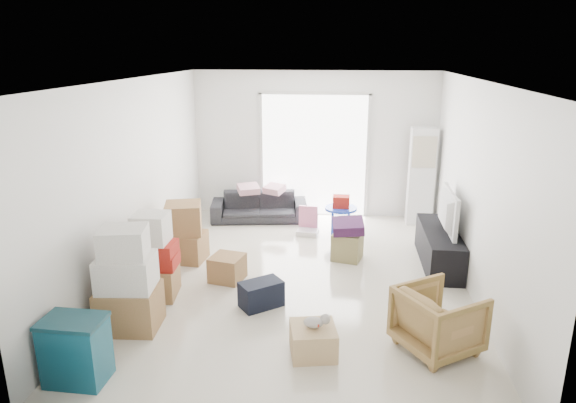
{
  "coord_description": "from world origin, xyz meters",
  "views": [
    {
      "loc": [
        0.58,
        -6.48,
        3.08
      ],
      "look_at": [
        -0.18,
        0.2,
        1.07
      ],
      "focal_mm": 32.0,
      "sensor_mm": 36.0,
      "label": 1
    }
  ],
  "objects_px": {
    "ac_tower": "(421,177)",
    "ottoman": "(347,246)",
    "kids_table": "(341,207)",
    "armchair": "(439,317)",
    "tv_console": "(439,247)",
    "storage_bins": "(76,350)",
    "wood_crate": "(313,340)",
    "sofa": "(259,202)",
    "television": "(441,226)"
  },
  "relations": [
    {
      "from": "ac_tower",
      "to": "ottoman",
      "type": "bearing_deg",
      "value": -125.2
    },
    {
      "from": "ottoman",
      "to": "kids_table",
      "type": "xyz_separation_m",
      "value": [
        -0.12,
        1.1,
        0.28
      ]
    },
    {
      "from": "ac_tower",
      "to": "armchair",
      "type": "relative_size",
      "value": 2.3
    },
    {
      "from": "tv_console",
      "to": "ottoman",
      "type": "distance_m",
      "value": 1.34
    },
    {
      "from": "ac_tower",
      "to": "tv_console",
      "type": "height_order",
      "value": "ac_tower"
    },
    {
      "from": "storage_bins",
      "to": "ottoman",
      "type": "distance_m",
      "value": 4.18
    },
    {
      "from": "tv_console",
      "to": "armchair",
      "type": "xyz_separation_m",
      "value": [
        -0.39,
        -2.31,
        0.11
      ]
    },
    {
      "from": "wood_crate",
      "to": "storage_bins",
      "type": "bearing_deg",
      "value": -162.22
    },
    {
      "from": "armchair",
      "to": "storage_bins",
      "type": "relative_size",
      "value": 1.15
    },
    {
      "from": "sofa",
      "to": "ottoman",
      "type": "xyz_separation_m",
      "value": [
        1.64,
        -1.68,
        -0.13
      ]
    },
    {
      "from": "tv_console",
      "to": "wood_crate",
      "type": "relative_size",
      "value": 3.45
    },
    {
      "from": "storage_bins",
      "to": "armchair",
      "type": "bearing_deg",
      "value": 14.92
    },
    {
      "from": "kids_table",
      "to": "tv_console",
      "type": "bearing_deg",
      "value": -38.38
    },
    {
      "from": "television",
      "to": "armchair",
      "type": "bearing_deg",
      "value": 171.08
    },
    {
      "from": "storage_bins",
      "to": "sofa",
      "type": "bearing_deg",
      "value": 79.49
    },
    {
      "from": "storage_bins",
      "to": "kids_table",
      "type": "bearing_deg",
      "value": 60.99
    },
    {
      "from": "television",
      "to": "kids_table",
      "type": "distance_m",
      "value": 1.87
    },
    {
      "from": "storage_bins",
      "to": "kids_table",
      "type": "height_order",
      "value": "kids_table"
    },
    {
      "from": "sofa",
      "to": "ac_tower",
      "type": "bearing_deg",
      "value": -5.35
    },
    {
      "from": "ac_tower",
      "to": "armchair",
      "type": "xyz_separation_m",
      "value": [
        -0.34,
        -4.19,
        -0.49
      ]
    },
    {
      "from": "storage_bins",
      "to": "kids_table",
      "type": "xyz_separation_m",
      "value": [
        2.44,
        4.4,
        0.15
      ]
    },
    {
      "from": "ac_tower",
      "to": "armchair",
      "type": "bearing_deg",
      "value": -94.66
    },
    {
      "from": "television",
      "to": "tv_console",
      "type": "bearing_deg",
      "value": 0.0
    },
    {
      "from": "kids_table",
      "to": "ac_tower",
      "type": "bearing_deg",
      "value": 27.33
    },
    {
      "from": "television",
      "to": "ottoman",
      "type": "bearing_deg",
      "value": 88.26
    },
    {
      "from": "armchair",
      "to": "ottoman",
      "type": "xyz_separation_m",
      "value": [
        -0.95,
        2.37,
        -0.17
      ]
    },
    {
      "from": "tv_console",
      "to": "sofa",
      "type": "relative_size",
      "value": 0.91
    },
    {
      "from": "sofa",
      "to": "storage_bins",
      "type": "bearing_deg",
      "value": -108.79
    },
    {
      "from": "wood_crate",
      "to": "armchair",
      "type": "bearing_deg",
      "value": 9.87
    },
    {
      "from": "tv_console",
      "to": "storage_bins",
      "type": "distance_m",
      "value": 5.07
    },
    {
      "from": "tv_console",
      "to": "sofa",
      "type": "distance_m",
      "value": 3.45
    },
    {
      "from": "ac_tower",
      "to": "television",
      "type": "relative_size",
      "value": 1.68
    },
    {
      "from": "kids_table",
      "to": "wood_crate",
      "type": "distance_m",
      "value": 3.71
    },
    {
      "from": "sofa",
      "to": "wood_crate",
      "type": "bearing_deg",
      "value": -81.51
    },
    {
      "from": "ottoman",
      "to": "kids_table",
      "type": "relative_size",
      "value": 0.61
    },
    {
      "from": "ac_tower",
      "to": "tv_console",
      "type": "relative_size",
      "value": 1.09
    },
    {
      "from": "armchair",
      "to": "television",
      "type": "bearing_deg",
      "value": -43.27
    },
    {
      "from": "tv_console",
      "to": "armchair",
      "type": "bearing_deg",
      "value": -99.63
    },
    {
      "from": "storage_bins",
      "to": "ottoman",
      "type": "height_order",
      "value": "storage_bins"
    },
    {
      "from": "ac_tower",
      "to": "ottoman",
      "type": "distance_m",
      "value": 2.33
    },
    {
      "from": "television",
      "to": "storage_bins",
      "type": "distance_m",
      "value": 5.08
    },
    {
      "from": "armchair",
      "to": "storage_bins",
      "type": "height_order",
      "value": "armchair"
    },
    {
      "from": "armchair",
      "to": "kids_table",
      "type": "height_order",
      "value": "armchair"
    },
    {
      "from": "television",
      "to": "armchair",
      "type": "relative_size",
      "value": 1.37
    },
    {
      "from": "kids_table",
      "to": "sofa",
      "type": "bearing_deg",
      "value": 159.12
    },
    {
      "from": "storage_bins",
      "to": "wood_crate",
      "type": "xyz_separation_m",
      "value": [
        2.21,
        0.71,
        -0.18
      ]
    },
    {
      "from": "wood_crate",
      "to": "ac_tower",
      "type": "bearing_deg",
      "value": 69.65
    },
    {
      "from": "sofa",
      "to": "storage_bins",
      "type": "distance_m",
      "value": 5.06
    },
    {
      "from": "television",
      "to": "armchair",
      "type": "xyz_separation_m",
      "value": [
        -0.39,
        -2.31,
        -0.22
      ]
    },
    {
      "from": "ac_tower",
      "to": "tv_console",
      "type": "xyz_separation_m",
      "value": [
        0.05,
        -1.88,
        -0.61
      ]
    }
  ]
}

